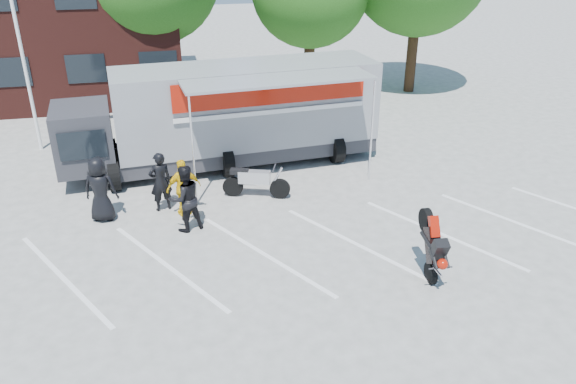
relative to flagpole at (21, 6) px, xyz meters
name	(u,v)px	position (x,y,z in m)	size (l,w,h in m)	color
ground	(264,277)	(6.24, -10.00, -5.05)	(100.00, 100.00, 0.00)	#ADADA7
parking_bay_lines	(256,255)	(6.24, -9.00, -5.05)	(18.00, 5.00, 0.01)	white
flagpole	(21,6)	(0.00, 0.00, 0.00)	(1.61, 0.12, 8.00)	white
transporter_truck	(235,163)	(6.55, -2.86, -5.05)	(10.59, 5.10, 3.37)	gray
parked_motorcycle	(257,197)	(6.82, -5.70, -5.05)	(0.70, 2.10, 1.10)	silver
stunt_bike_rider	(421,268)	(10.03, -10.46, -5.05)	(0.71, 1.50, 1.76)	black
spectator_leather_a	(100,189)	(2.40, -6.18, -4.12)	(0.91, 0.59, 1.86)	black
spectator_leather_b	(160,182)	(4.03, -5.93, -4.17)	(0.64, 0.42, 1.77)	black
spectator_leather_c	(185,198)	(4.64, -7.27, -4.12)	(0.90, 0.70, 1.86)	black
spectator_hivis	(184,188)	(4.65, -6.37, -4.22)	(0.98, 0.41, 1.67)	yellow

